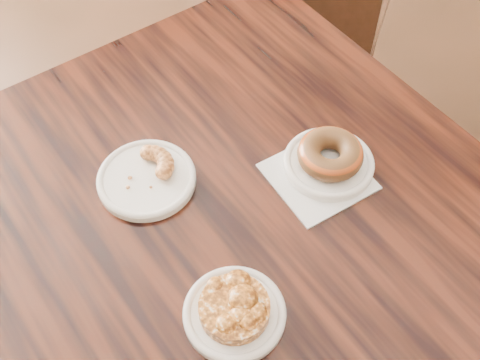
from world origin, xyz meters
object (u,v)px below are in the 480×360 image
Objects in this scene: glazed_donut at (330,154)px; apple_fritter at (234,307)px; chair_far at (314,10)px; cafe_table at (221,310)px; cruller_fragment at (145,172)px.

glazed_donut is 0.31m from apple_fritter.
chair_far reaches higher than apple_fritter.
cafe_table is 0.42m from cruller_fragment.
cafe_table is 6.65× the size of apple_fritter.
chair_far is (-0.30, 0.88, 0.08)m from cafe_table.
glazed_donut is at bearing 79.13° from cafe_table.
cafe_table is 9.47× the size of cruller_fragment.
glazed_donut is (0.40, -0.70, 0.34)m from chair_far.
glazed_donut reaches higher than cafe_table.
chair_far is 6.57× the size of apple_fritter.
apple_fritter reaches higher than cafe_table.
chair_far reaches higher than cafe_table.
cafe_table is 0.46m from glazed_donut.
apple_fritter is 0.28m from cruller_fragment.
chair_far is 0.97m from cruller_fragment.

